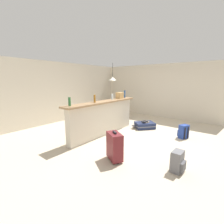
# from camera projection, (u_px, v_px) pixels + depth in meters

# --- Properties ---
(ground_plane) EXTENTS (13.00, 13.00, 0.05)m
(ground_plane) POSITION_uv_depth(u_px,v_px,m) (124.00, 133.00, 5.40)
(ground_plane) COLOR beige
(wall_back) EXTENTS (6.60, 0.10, 2.50)m
(wall_back) POSITION_uv_depth(u_px,v_px,m) (68.00, 92.00, 7.00)
(wall_back) COLOR beige
(wall_back) RESTS_ON ground_plane
(wall_right) EXTENTS (0.10, 6.00, 2.50)m
(wall_right) POSITION_uv_depth(u_px,v_px,m) (154.00, 91.00, 7.66)
(wall_right) COLOR beige
(wall_right) RESTS_ON ground_plane
(partition_half_wall) EXTENTS (2.80, 0.20, 1.06)m
(partition_half_wall) POSITION_uv_depth(u_px,v_px,m) (104.00, 119.00, 5.09)
(partition_half_wall) COLOR beige
(partition_half_wall) RESTS_ON ground_plane
(bar_countertop) EXTENTS (2.96, 0.40, 0.05)m
(bar_countertop) POSITION_uv_depth(u_px,v_px,m) (103.00, 102.00, 4.98)
(bar_countertop) COLOR #93704C
(bar_countertop) RESTS_ON partition_half_wall
(bottle_green) EXTENTS (0.06, 0.06, 0.23)m
(bottle_green) POSITION_uv_depth(u_px,v_px,m) (70.00, 102.00, 4.03)
(bottle_green) COLOR #2D6B38
(bottle_green) RESTS_ON bar_countertop
(bottle_amber) EXTENTS (0.06, 0.06, 0.23)m
(bottle_amber) POSITION_uv_depth(u_px,v_px,m) (95.00, 99.00, 4.67)
(bottle_amber) COLOR #9E661E
(bottle_amber) RESTS_ON bar_countertop
(bottle_clear) EXTENTS (0.07, 0.07, 0.21)m
(bottle_clear) POSITION_uv_depth(u_px,v_px,m) (112.00, 97.00, 5.30)
(bottle_clear) COLOR silver
(bottle_clear) RESTS_ON bar_countertop
(bottle_blue) EXTENTS (0.06, 0.06, 0.28)m
(bottle_blue) POSITION_uv_depth(u_px,v_px,m) (125.00, 94.00, 5.94)
(bottle_blue) COLOR #284C89
(bottle_blue) RESTS_ON bar_countertop
(grocery_bag) EXTENTS (0.26, 0.18, 0.22)m
(grocery_bag) POSITION_uv_depth(u_px,v_px,m) (120.00, 95.00, 5.68)
(grocery_bag) COLOR tan
(grocery_bag) RESTS_ON bar_countertop
(dining_table) EXTENTS (1.10, 0.80, 0.74)m
(dining_table) POSITION_uv_depth(u_px,v_px,m) (112.00, 104.00, 7.30)
(dining_table) COLOR #4C331E
(dining_table) RESTS_ON ground_plane
(dining_chair_near_partition) EXTENTS (0.47, 0.47, 0.93)m
(dining_chair_near_partition) POSITION_uv_depth(u_px,v_px,m) (120.00, 109.00, 6.99)
(dining_chair_near_partition) COLOR #4C331E
(dining_chair_near_partition) RESTS_ON ground_plane
(pendant_lamp) EXTENTS (0.34, 0.34, 0.80)m
(pendant_lamp) POSITION_uv_depth(u_px,v_px,m) (113.00, 79.00, 6.94)
(pendant_lamp) COLOR black
(suitcase_flat_navy) EXTENTS (0.85, 0.82, 0.22)m
(suitcase_flat_navy) POSITION_uv_depth(u_px,v_px,m) (145.00, 125.00, 5.84)
(suitcase_flat_navy) COLOR #1E284C
(suitcase_flat_navy) RESTS_ON ground_plane
(suitcase_upright_maroon) EXTENTS (0.43, 0.50, 0.67)m
(suitcase_upright_maroon) POSITION_uv_depth(u_px,v_px,m) (115.00, 146.00, 3.46)
(suitcase_upright_maroon) COLOR maroon
(suitcase_upright_maroon) RESTS_ON ground_plane
(backpack_grey) EXTENTS (0.29, 0.26, 0.42)m
(backpack_grey) POSITION_uv_depth(u_px,v_px,m) (178.00, 162.00, 3.05)
(backpack_grey) COLOR slate
(backpack_grey) RESTS_ON ground_plane
(backpack_blue) EXTENTS (0.33, 0.31, 0.42)m
(backpack_blue) POSITION_uv_depth(u_px,v_px,m) (183.00, 132.00, 4.83)
(backpack_blue) COLOR #233D93
(backpack_blue) RESTS_ON ground_plane
(book_stack) EXTENTS (0.31, 0.21, 0.06)m
(book_stack) POSITION_uv_depth(u_px,v_px,m) (145.00, 122.00, 5.79)
(book_stack) COLOR tan
(book_stack) RESTS_ON suitcase_flat_navy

